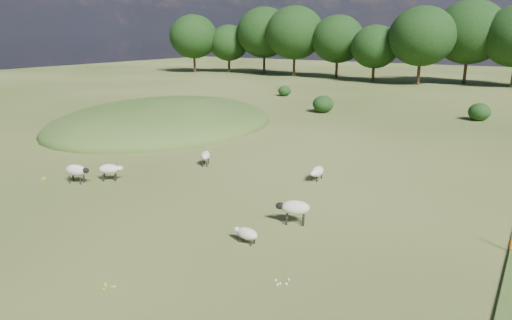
# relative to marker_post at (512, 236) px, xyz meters

# --- Properties ---
(ground) EXTENTS (160.00, 160.00, 0.00)m
(ground) POSITION_rel_marker_post_xyz_m (-13.59, 18.08, -0.60)
(ground) COLOR #314B17
(ground) RESTS_ON ground
(mound) EXTENTS (16.00, 20.00, 4.00)m
(mound) POSITION_rel_marker_post_xyz_m (-25.59, 10.08, -0.60)
(mound) COLOR #33561E
(mound) RESTS_ON ground
(treeline) EXTENTS (96.28, 14.66, 11.70)m
(treeline) POSITION_rel_marker_post_xyz_m (-14.65, 53.52, 5.97)
(treeline) COLOR black
(treeline) RESTS_ON ground
(shrubs) EXTENTS (23.14, 9.85, 1.58)m
(shrubs) POSITION_rel_marker_post_xyz_m (-14.36, 25.21, 0.13)
(shrubs) COLOR black
(shrubs) RESTS_ON ground
(marker_post) EXTENTS (0.06, 0.06, 1.20)m
(marker_post) POSITION_rel_marker_post_xyz_m (0.00, 0.00, 0.00)
(marker_post) COLOR #D8590C
(marker_post) RESTS_ON ground
(sheep_0) EXTENTS (1.01, 0.48, 0.58)m
(sheep_0) POSITION_rel_marker_post_xyz_m (-7.90, -4.28, -0.24)
(sheep_0) COLOR beige
(sheep_0) RESTS_ON ground
(sheep_2) EXTENTS (1.36, 0.85, 0.94)m
(sheep_2) POSITION_rel_marker_post_xyz_m (-18.65, -3.27, 0.06)
(sheep_2) COLOR beige
(sheep_2) RESTS_ON ground
(sheep_3) EXTENTS (1.19, 0.99, 0.86)m
(sheep_3) POSITION_rel_marker_post_xyz_m (-17.59, -2.12, 0.00)
(sheep_3) COLOR beige
(sheep_3) RESTS_ON ground
(sheep_4) EXTENTS (0.88, 1.14, 0.81)m
(sheep_4) POSITION_rel_marker_post_xyz_m (-15.30, 2.62, -0.04)
(sheep_4) COLOR beige
(sheep_4) RESTS_ON ground
(sheep_5) EXTENTS (1.38, 0.97, 0.96)m
(sheep_5) POSITION_rel_marker_post_xyz_m (-7.28, -1.90, 0.07)
(sheep_5) COLOR beige
(sheep_5) RESTS_ON ground
(sheep_6) EXTENTS (0.57, 1.22, 0.70)m
(sheep_6) POSITION_rel_marker_post_xyz_m (-8.91, 3.57, -0.16)
(sheep_6) COLOR beige
(sheep_6) RESTS_ON ground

